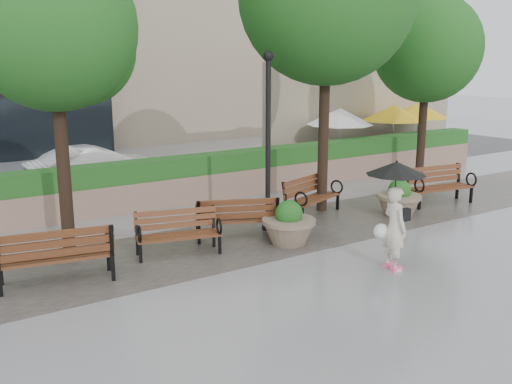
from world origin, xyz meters
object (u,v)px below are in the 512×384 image
bench_2 (237,227)px  planter_left (289,227)px  bench_1 (179,242)px  pedestrian (395,205)px  planter_right (399,201)px  bench_0 (57,267)px  bench_3 (312,204)px  lamppost (268,154)px  bench_4 (439,193)px  car_right (97,169)px

bench_2 → planter_left: 1.24m
bench_1 → pedestrian: bearing=-29.6°
bench_1 → planter_left: bearing=-1.8°
bench_1 → planter_right: (6.32, -0.34, 0.10)m
bench_0 → bench_3: bearing=-159.7°
planter_left → lamppost: lamppost is taller
pedestrian → planter_right: bearing=-37.5°
bench_1 → bench_4: 8.21m
bench_2 → car_right: size_ratio=0.47×
planter_right → pedestrian: (-3.12, -2.73, 0.93)m
bench_2 → lamppost: (1.01, 0.21, 1.59)m
bench_1 → bench_3: (4.39, 0.94, 0.02)m
bench_3 → car_right: (-3.82, 6.05, 0.41)m
bench_3 → car_right: 7.17m
bench_0 → planter_right: (8.90, -0.13, 0.06)m
bench_1 → planter_left: (2.41, -0.69, 0.11)m
bench_0 → pedestrian: 6.52m
bench_0 → pedestrian: pedestrian is taller
bench_3 → bench_4: bearing=-34.5°
lamppost → planter_right: bearing=-12.5°
planter_left → pedestrian: size_ratio=0.56×
bench_2 → pedestrian: size_ratio=0.93×
planter_right → car_right: size_ratio=0.27×
bench_2 → pedestrian: (1.58, -3.34, 1.01)m
bench_1 → planter_left: size_ratio=1.55×
bench_3 → planter_right: 2.32m
bench_2 → bench_4: bench_4 is taller
bench_0 → pedestrian: size_ratio=1.00×
planter_right → car_right: 9.33m
bench_1 → bench_3: bench_3 is taller
bench_1 → bench_3: bearing=26.3°
bench_4 → car_right: car_right is taller
planter_right → bench_2: bearing=172.6°
bench_0 → bench_4: bearing=-168.6°
planter_left → planter_right: bearing=5.1°
bench_4 → car_right: bearing=145.8°
bench_4 → bench_1: bearing=-172.2°
pedestrian → bench_4: bearing=-48.3°
bench_0 → bench_1: 2.59m
planter_left → planter_right: 3.93m
bench_3 → bench_4: (3.82, -1.07, 0.02)m
bench_1 → planter_left: 2.51m
bench_3 → pedestrian: size_ratio=0.94×
planter_left → lamppost: size_ratio=0.28×
planter_right → planter_left: bearing=-174.9°
planter_right → bench_0: bearing=179.1°
car_right → pedestrian: bearing=-166.6°
bench_2 → lamppost: bearing=-145.3°
planter_right → pedestrian: size_ratio=0.54×
bench_1 → lamppost: size_ratio=0.44×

